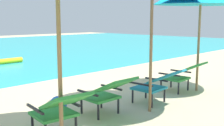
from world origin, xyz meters
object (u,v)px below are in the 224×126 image
lounge_chair_far_left (60,108)px  lounge_chair_far_right (182,74)px  swim_buoy (0,62)px  lounge_chair_near_left (107,92)px  beach_ball (58,105)px  lounge_chair_near_right (157,83)px

lounge_chair_far_left → lounge_chair_far_right: same height
swim_buoy → lounge_chair_near_left: 6.54m
swim_buoy → beach_ball: size_ratio=5.53×
lounge_chair_near_right → lounge_chair_far_right: (1.11, 0.13, 0.00)m
beach_ball → lounge_chair_near_left: bearing=-55.3°
lounge_chair_far_left → lounge_chair_near_right: (2.10, -0.04, 0.00)m
lounge_chair_far_left → beach_ball: size_ratio=3.22×
swim_buoy → lounge_chair_near_left: lounge_chair_near_left is taller
lounge_chair_far_left → beach_ball: lounge_chair_far_left is taller
beach_ball → swim_buoy: bearing=75.0°
lounge_chair_far_left → lounge_chair_far_right: size_ratio=1.03×
swim_buoy → lounge_chair_far_right: 6.61m
lounge_chair_far_right → beach_ball: (-2.66, 0.74, -0.26)m
swim_buoy → lounge_chair_far_left: lounge_chair_far_left is taller
lounge_chair_near_right → lounge_chair_far_left: bearing=178.9°
lounge_chair_near_left → lounge_chair_far_right: (2.19, -0.06, 0.00)m
lounge_chair_near_left → lounge_chair_near_right: 1.10m
lounge_chair_near_left → beach_ball: bearing=124.7°
lounge_chair_near_right → beach_ball: lounge_chair_near_right is taller
lounge_chair_far_right → lounge_chair_near_left: bearing=178.3°
beach_ball → lounge_chair_near_right: bearing=-29.6°
lounge_chair_near_left → beach_ball: 0.87m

